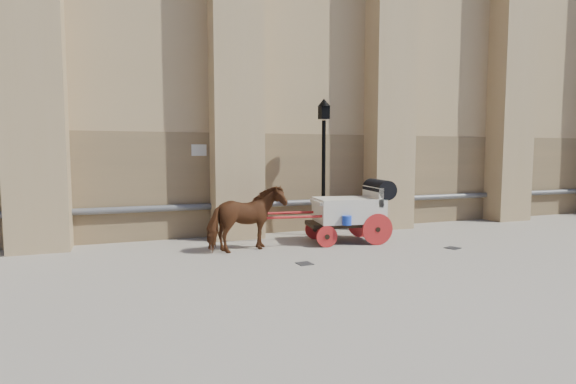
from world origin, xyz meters
name	(u,v)px	position (x,y,z in m)	size (l,w,h in m)	color
ground	(321,263)	(0.00, 0.00, 0.00)	(90.00, 90.00, 0.00)	gray
horse	(246,219)	(-1.22, 1.76, 0.81)	(0.87, 1.92, 1.62)	#5A2811
carriage	(353,208)	(1.82, 1.92, 0.91)	(3.98, 1.57, 1.70)	black
street_lamp	(324,163)	(1.45, 3.05, 2.13)	(0.37, 0.37, 3.98)	black
drain_grate_near	(305,264)	(-0.37, 0.08, 0.01)	(0.32, 0.32, 0.01)	black
drain_grate_far	(453,248)	(3.79, 0.27, 0.01)	(0.32, 0.32, 0.01)	black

